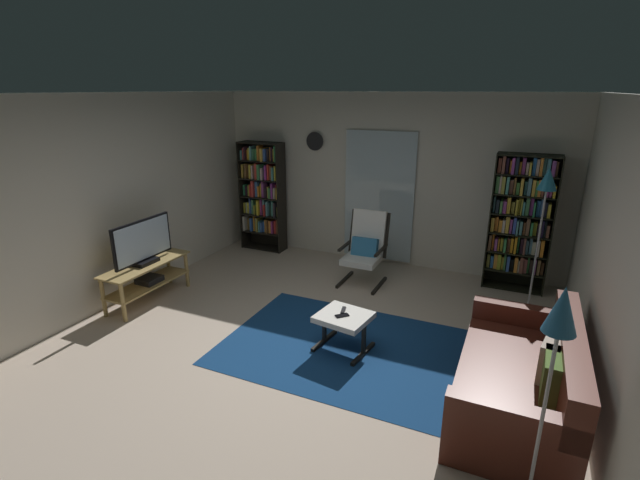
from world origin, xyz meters
TOP-DOWN VIEW (x-y plane):
  - ground_plane at (0.00, 0.00)m, footprint 7.02×7.02m
  - wall_back at (0.00, 2.90)m, footprint 5.60×0.06m
  - wall_left at (-2.70, 0.00)m, footprint 0.06×6.00m
  - wall_right at (2.70, 0.00)m, footprint 0.06×6.00m
  - glass_door_panel at (-0.07, 2.83)m, footprint 1.10×0.01m
  - area_rug at (0.44, 0.18)m, footprint 2.58×1.86m
  - tv_stand at (-2.33, 0.22)m, footprint 0.42×1.23m
  - television at (-2.33, 0.21)m, footprint 0.20×0.93m
  - bookshelf_near_tv at (-2.02, 2.63)m, footprint 0.75×0.30m
  - bookshelf_near_sofa at (1.98, 2.60)m, footprint 0.79×0.30m
  - leather_sofa at (2.17, -0.13)m, footprint 0.92×1.81m
  - lounge_armchair at (0.03, 1.97)m, footprint 0.57×0.65m
  - ottoman at (0.42, 0.16)m, footprint 0.59×0.55m
  - tv_remote at (0.39, 0.23)m, footprint 0.07×0.15m
  - cell_phone at (0.42, 0.12)m, footprint 0.15×0.15m
  - floor_lamp_by_sofa at (2.25, -1.15)m, footprint 0.22×0.22m
  - floor_lamp_by_shelf at (2.20, 1.82)m, footprint 0.22×0.22m
  - wall_clock at (-1.14, 2.82)m, footprint 0.29×0.03m

SIDE VIEW (x-z plane):
  - ground_plane at x=0.00m, z-range 0.00..0.00m
  - area_rug at x=0.44m, z-range 0.00..0.01m
  - leather_sofa at x=2.17m, z-range -0.11..0.69m
  - ottoman at x=0.42m, z-range 0.13..0.54m
  - tv_stand at x=-2.33m, z-range 0.08..0.60m
  - cell_phone at x=0.42m, z-range 0.41..0.42m
  - tv_remote at x=0.39m, z-range 0.41..0.43m
  - lounge_armchair at x=0.03m, z-range 0.02..1.05m
  - television at x=-2.33m, z-range 0.50..1.08m
  - bookshelf_near_tv at x=-2.02m, z-range 0.08..1.90m
  - bookshelf_near_sofa at x=1.98m, z-range 0.08..1.93m
  - glass_door_panel at x=-0.07m, z-range 0.05..2.05m
  - floor_lamp_by_sofa at x=2.25m, z-range 0.49..2.09m
  - wall_back at x=0.00m, z-range 0.00..2.60m
  - wall_left at x=-2.70m, z-range 0.00..2.60m
  - wall_right at x=2.70m, z-range 0.00..2.60m
  - floor_lamp_by_shelf at x=2.20m, z-range 0.59..2.40m
  - wall_clock at x=-1.14m, z-range 1.71..2.00m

